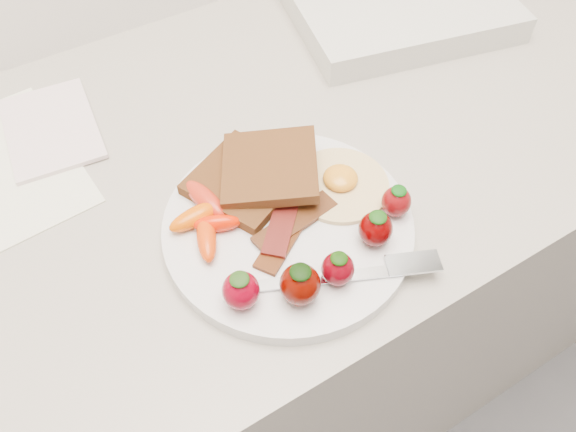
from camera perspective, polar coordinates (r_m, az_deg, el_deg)
counter at (r=1.07m, az=-3.64°, el=-10.28°), size 2.00×0.60×0.90m
plate at (r=0.61m, az=0.00°, el=-1.08°), size 0.27×0.27×0.02m
toast_lower at (r=0.63m, az=-4.44°, el=3.66°), size 0.14×0.14×0.01m
toast_upper at (r=0.62m, az=-1.86°, el=4.98°), size 0.14×0.14×0.02m
fried_egg at (r=0.63m, az=5.32°, el=3.37°), size 0.13×0.13×0.02m
bacon_strips at (r=0.59m, az=0.02°, el=-0.86°), size 0.12×0.10×0.01m
baby_carrots at (r=0.60m, az=-8.44°, el=-0.15°), size 0.07×0.11×0.02m
strawberries at (r=0.55m, az=3.74°, el=-4.30°), size 0.23×0.07×0.05m
fork at (r=0.57m, az=7.71°, el=-5.61°), size 0.18×0.09×0.00m
notepad at (r=0.77m, az=-22.94°, el=8.23°), size 0.12×0.17×0.01m
appliance at (r=0.92m, az=11.02°, el=20.38°), size 0.36×0.31×0.04m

